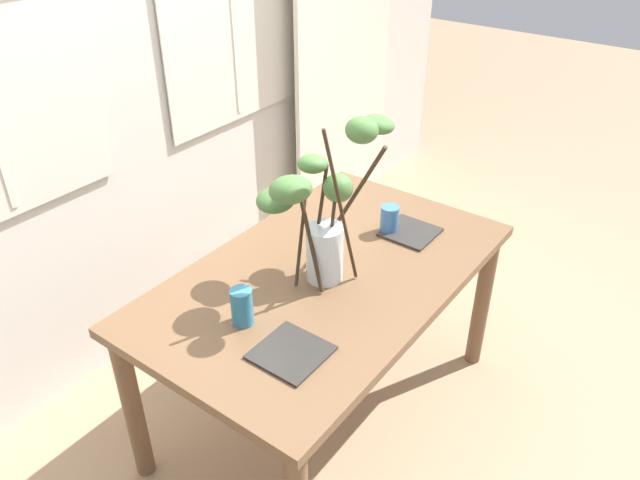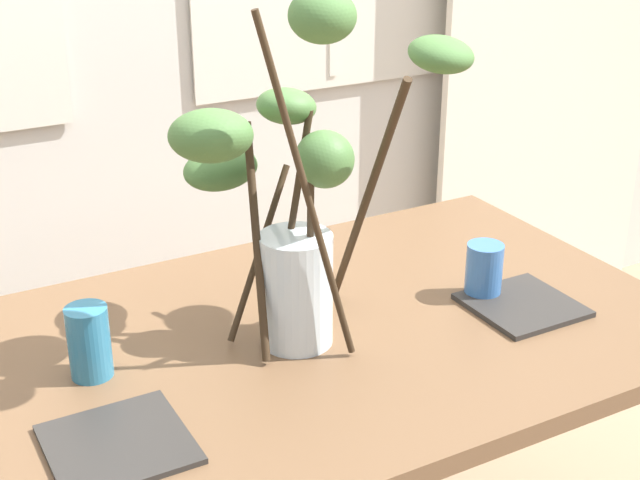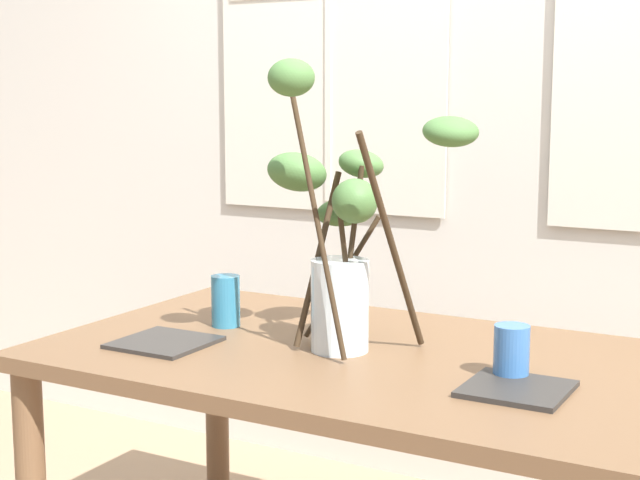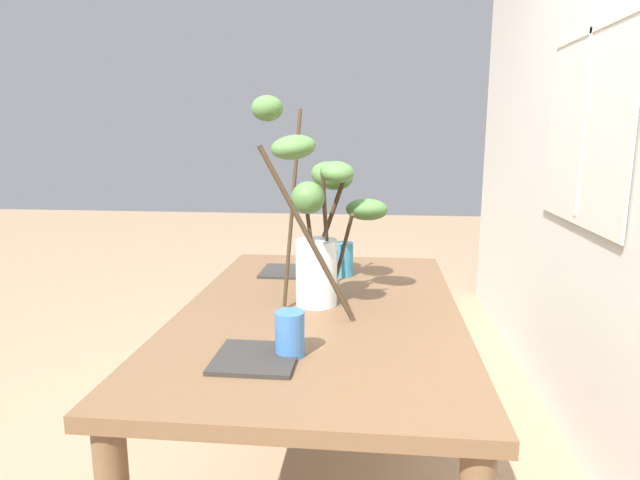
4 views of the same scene
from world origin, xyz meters
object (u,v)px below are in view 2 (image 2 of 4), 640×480
drinking_glass_blue_left (89,342)px  dining_table (308,377)px  vase_with_branches (289,199)px  drinking_glass_blue_right (484,271)px  plate_square_right (522,305)px  plate_square_left (118,444)px

drinking_glass_blue_left → dining_table: bearing=-7.1°
vase_with_branches → drinking_glass_blue_right: size_ratio=5.82×
plate_square_right → plate_square_left: bearing=-176.3°
drinking_glass_blue_left → drinking_glass_blue_right: size_ratio=1.15×
drinking_glass_blue_left → vase_with_branches: bearing=-8.5°
plate_square_left → vase_with_branches: bearing=23.6°
drinking_glass_blue_right → plate_square_left: 0.85m
vase_with_branches → plate_square_left: bearing=-156.4°
dining_table → drinking_glass_blue_left: bearing=172.9°
vase_with_branches → plate_square_right: vase_with_branches is taller
plate_square_left → drinking_glass_blue_left: bearing=83.9°
dining_table → drinking_glass_blue_right: bearing=-5.6°
vase_with_branches → drinking_glass_blue_left: size_ratio=5.08×
plate_square_left → plate_square_right: bearing=3.7°
vase_with_branches → drinking_glass_blue_left: vase_with_branches is taller
vase_with_branches → drinking_glass_blue_right: vase_with_branches is taller
vase_with_branches → dining_table: bearing=6.1°
drinking_glass_blue_right → plate_square_left: drinking_glass_blue_right is taller
dining_table → drinking_glass_blue_right: (0.40, -0.04, 0.16)m
vase_with_branches → plate_square_right: size_ratio=3.31×
vase_with_branches → plate_square_left: vase_with_branches is taller
plate_square_right → drinking_glass_blue_left: bearing=168.5°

